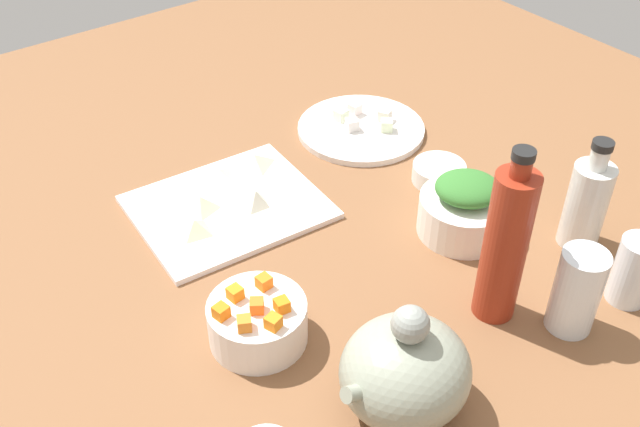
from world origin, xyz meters
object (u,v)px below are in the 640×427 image
object	(u,v)px
bowl_greens	(464,215)
bowl_carrots	(258,322)
plate_tofu	(361,129)
bottle_1	(587,203)
bottle_0	(505,245)
bowl_small_side	(439,173)
teapot	(405,371)
drinking_glass_1	(634,271)
cutting_board	(228,207)
drinking_glass_2	(577,291)

from	to	relation	value
bowl_greens	bowl_carrots	size ratio (longest dim) A/B	1.08
plate_tofu	bottle_1	world-z (taller)	bottle_1
plate_tofu	bottle_0	bearing A→B (deg)	72.21
bowl_carrots	plate_tofu	bearing A→B (deg)	-144.23
bowl_small_side	teapot	xyz separation A→B (cm)	(37.21, 31.76, 4.98)
plate_tofu	bottle_1	distance (cm)	46.41
drinking_glass_1	bowl_carrots	bearing A→B (deg)	-28.69
cutting_board	drinking_glass_2	distance (cm)	56.25
bowl_greens	teapot	bearing A→B (deg)	32.60
bowl_carrots	bottle_0	xyz separation A→B (cm)	(-29.36, 15.55, 8.99)
plate_tofu	teapot	size ratio (longest dim) A/B	1.37
cutting_board	teapot	xyz separation A→B (cm)	(3.63, 46.86, 6.10)
bowl_greens	teapot	size ratio (longest dim) A/B	0.82
bowl_greens	bowl_small_side	world-z (taller)	bowl_greens
bowl_carrots	bottle_0	size ratio (longest dim) A/B	0.49
bowl_carrots	drinking_glass_2	distance (cm)	42.88
bottle_1	drinking_glass_2	xyz separation A→B (cm)	(15.63, 10.53, -1.23)
cutting_board	bowl_carrots	size ratio (longest dim) A/B	2.23
cutting_board	bowl_small_side	distance (cm)	36.83
cutting_board	plate_tofu	distance (cm)	33.47
plate_tofu	drinking_glass_2	xyz separation A→B (cm)	(9.12, 55.94, 5.80)
bottle_0	drinking_glass_1	bearing A→B (deg)	149.98
cutting_board	drinking_glass_1	world-z (taller)	drinking_glass_1
teapot	bowl_small_side	bearing A→B (deg)	-139.52
bowl_carrots	bottle_1	xyz separation A→B (cm)	(-51.18, 13.22, 4.51)
bottle_0	drinking_glass_1	distance (cm)	20.87
bowl_greens	bowl_carrots	distance (cm)	38.59
cutting_board	bottle_0	size ratio (longest dim) A/B	1.10
bowl_greens	bottle_1	bearing A→B (deg)	134.69
bottle_1	drinking_glass_1	size ratio (longest dim) A/B	1.77
bowl_small_side	bowl_greens	bearing A→B (deg)	61.47
teapot	bottle_1	distance (cm)	43.73
teapot	bottle_0	size ratio (longest dim) A/B	0.65
bottle_1	drinking_glass_2	world-z (taller)	bottle_1
bottle_0	drinking_glass_2	size ratio (longest dim) A/B	2.12
bottle_0	drinking_glass_2	world-z (taller)	bottle_0
bowl_carrots	drinking_glass_2	size ratio (longest dim) A/B	1.05
cutting_board	bowl_carrots	bearing A→B (deg)	66.54
bottle_1	drinking_glass_1	distance (cm)	13.29
cutting_board	bowl_small_side	size ratio (longest dim) A/B	3.24
bowl_greens	bottle_1	distance (cm)	18.45
bowl_greens	bottle_0	size ratio (longest dim) A/B	0.53
drinking_glass_1	plate_tofu	bearing A→B (deg)	-88.25
plate_tofu	bottle_1	size ratio (longest dim) A/B	1.30
bowl_carrots	drinking_glass_2	world-z (taller)	drinking_glass_2
drinking_glass_1	cutting_board	bearing A→B (deg)	-56.33
cutting_board	drinking_glass_1	bearing A→B (deg)	123.67
bowl_greens	drinking_glass_1	size ratio (longest dim) A/B	1.38
bowl_carrots	bowl_small_side	distance (cm)	46.73
bottle_1	bottle_0	bearing A→B (deg)	6.07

